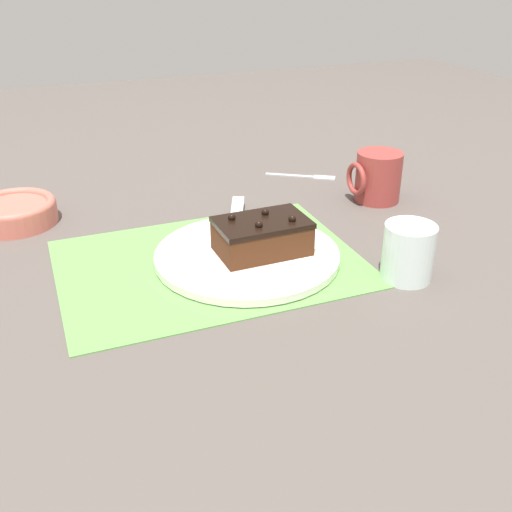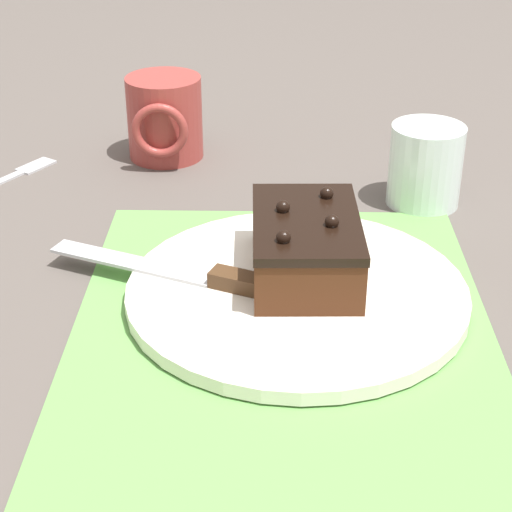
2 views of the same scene
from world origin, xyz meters
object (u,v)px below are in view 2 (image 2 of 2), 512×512
cake_plate (297,292)px  dessert_fork (10,176)px  chocolate_cake (306,246)px  drinking_glass (425,165)px  serving_knife (210,277)px  coffee_mug (165,118)px

cake_plate → dessert_fork: (-0.26, -0.32, -0.01)m
chocolate_cake → drinking_glass: bearing=144.2°
serving_knife → cake_plate: bearing=-71.7°
chocolate_cake → drinking_glass: 0.22m
chocolate_cake → coffee_mug: bearing=-152.8°
dessert_fork → drinking_glass: bearing=25.6°
cake_plate → coffee_mug: bearing=-155.5°
serving_knife → dessert_fork: 0.35m
serving_knife → dessert_fork: bearing=66.4°
cake_plate → drinking_glass: bearing=145.8°
chocolate_cake → dessert_fork: bearing=-125.9°
serving_knife → drinking_glass: (-0.20, 0.21, 0.02)m
serving_knife → drinking_glass: bearing=-24.6°
cake_plate → coffee_mug: 0.36m
coffee_mug → chocolate_cake: bearing=27.2°
coffee_mug → drinking_glass: bearing=66.7°
serving_knife → coffee_mug: (-0.32, -0.07, 0.03)m
serving_knife → dessert_fork: size_ratio=1.65×
cake_plate → dessert_fork: cake_plate is taller
cake_plate → chocolate_cake: (-0.02, 0.01, 0.03)m
cake_plate → dessert_fork: size_ratio=2.14×
cake_plate → chocolate_cake: bearing=161.4°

